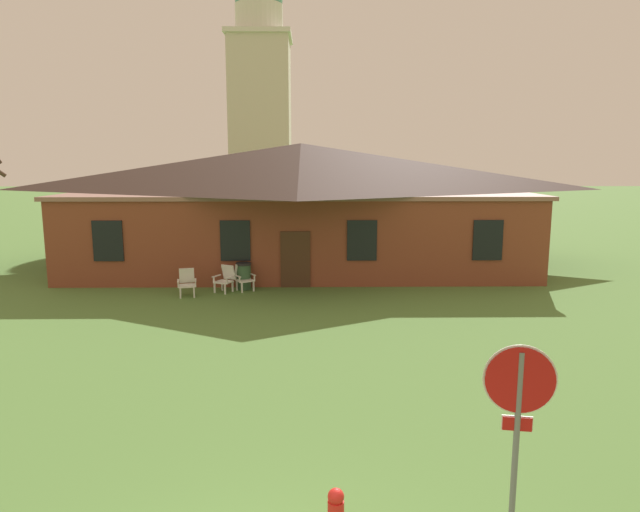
{
  "coord_description": "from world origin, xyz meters",
  "views": [
    {
      "loc": [
        0.49,
        -4.85,
        4.64
      ],
      "look_at": [
        0.69,
        9.24,
        2.25
      ],
      "focal_mm": 31.41,
      "sensor_mm": 36.0,
      "label": 1
    }
  ],
  "objects_px": {
    "lawn_chair_near_door": "(225,278)",
    "lawn_chair_left_end": "(244,277)",
    "trash_bin": "(244,276)",
    "stop_sign": "(518,411)",
    "lawn_chair_by_porch": "(187,282)"
  },
  "relations": [
    {
      "from": "lawn_chair_by_porch",
      "to": "lawn_chair_left_end",
      "type": "xyz_separation_m",
      "value": [
        1.87,
        0.82,
        0.0
      ]
    },
    {
      "from": "lawn_chair_near_door",
      "to": "trash_bin",
      "type": "relative_size",
      "value": 0.98
    },
    {
      "from": "lawn_chair_near_door",
      "to": "lawn_chair_by_porch",
      "type": "bearing_deg",
      "value": -154.21
    },
    {
      "from": "lawn_chair_near_door",
      "to": "trash_bin",
      "type": "height_order",
      "value": "trash_bin"
    },
    {
      "from": "lawn_chair_near_door",
      "to": "lawn_chair_left_end",
      "type": "relative_size",
      "value": 1.0
    },
    {
      "from": "lawn_chair_near_door",
      "to": "lawn_chair_left_end",
      "type": "height_order",
      "value": "same"
    },
    {
      "from": "lawn_chair_left_end",
      "to": "trash_bin",
      "type": "height_order",
      "value": "trash_bin"
    },
    {
      "from": "stop_sign",
      "to": "trash_bin",
      "type": "distance_m",
      "value": 15.09
    },
    {
      "from": "stop_sign",
      "to": "lawn_chair_by_porch",
      "type": "bearing_deg",
      "value": 116.72
    },
    {
      "from": "stop_sign",
      "to": "lawn_chair_near_door",
      "type": "relative_size",
      "value": 2.77
    },
    {
      "from": "stop_sign",
      "to": "lawn_chair_left_end",
      "type": "relative_size",
      "value": 2.77
    },
    {
      "from": "lawn_chair_left_end",
      "to": "trash_bin",
      "type": "xyz_separation_m",
      "value": [
        -0.01,
        0.18,
        -0.0
      ]
    },
    {
      "from": "stop_sign",
      "to": "trash_bin",
      "type": "xyz_separation_m",
      "value": [
        -4.81,
        14.24,
        -1.39
      ]
    },
    {
      "from": "stop_sign",
      "to": "lawn_chair_left_end",
      "type": "distance_m",
      "value": 14.92
    },
    {
      "from": "lawn_chair_by_porch",
      "to": "trash_bin",
      "type": "xyz_separation_m",
      "value": [
        1.86,
        1.0,
        -0.0
      ]
    }
  ]
}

